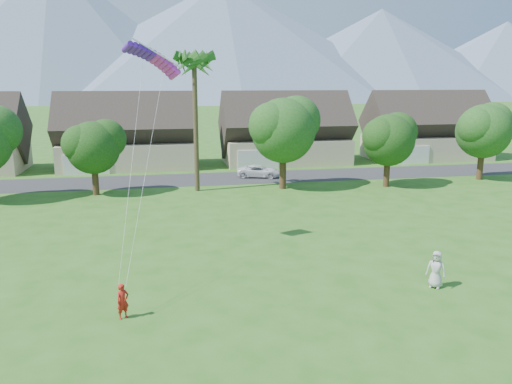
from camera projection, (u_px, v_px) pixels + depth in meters
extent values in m
plane|color=#2D6019|center=(305.00, 343.00, 19.21)|extent=(500.00, 500.00, 0.00)
cube|color=#2D2D30|center=(213.00, 179.00, 51.82)|extent=(90.00, 7.00, 0.01)
imported|color=red|center=(123.00, 301.00, 21.09)|extent=(0.67, 0.62, 1.54)
imported|color=#BABAB5|center=(436.00, 269.00, 24.24)|extent=(1.07, 1.04, 1.86)
imported|color=white|center=(259.00, 171.00, 52.58)|extent=(4.99, 3.38, 1.27)
cone|color=slate|center=(56.00, 31.00, 250.97)|extent=(190.00, 190.00, 70.00)
cone|color=slate|center=(224.00, 42.00, 267.39)|extent=(240.00, 240.00, 62.00)
cone|color=slate|center=(380.00, 55.00, 285.15)|extent=(200.00, 200.00, 50.00)
cone|color=slate|center=(504.00, 61.00, 300.34)|extent=(180.00, 180.00, 45.00)
cube|color=beige|center=(128.00, 155.00, 58.48)|extent=(15.00, 8.00, 3.00)
cube|color=#382D28|center=(127.00, 127.00, 57.77)|extent=(15.75, 8.15, 8.15)
cube|color=silver|center=(86.00, 165.00, 53.90)|extent=(4.80, 0.12, 2.20)
cube|color=beige|center=(285.00, 151.00, 61.96)|extent=(15.00, 8.00, 3.00)
cube|color=#382D28|center=(286.00, 124.00, 61.25)|extent=(15.75, 8.15, 8.15)
cube|color=silver|center=(258.00, 160.00, 57.38)|extent=(4.80, 0.12, 2.20)
cube|color=beige|center=(426.00, 147.00, 65.43)|extent=(15.00, 8.00, 3.00)
cube|color=#382D28|center=(428.00, 122.00, 64.73)|extent=(15.75, 8.15, 8.15)
cube|color=silver|center=(411.00, 155.00, 60.86)|extent=(4.80, 0.12, 2.20)
cylinder|color=#47301C|center=(96.00, 183.00, 44.29)|extent=(0.56, 0.56, 2.18)
sphere|color=#214916|center=(93.00, 148.00, 43.62)|extent=(4.62, 4.62, 4.62)
cylinder|color=#47301C|center=(283.00, 174.00, 46.86)|extent=(0.62, 0.62, 2.82)
sphere|color=#214916|center=(283.00, 131.00, 45.98)|extent=(5.98, 5.98, 5.98)
cylinder|color=#47301C|center=(387.00, 175.00, 47.78)|extent=(0.58, 0.58, 2.30)
sphere|color=#214916|center=(389.00, 140.00, 47.07)|extent=(4.90, 4.90, 4.90)
cylinder|color=#47301C|center=(480.00, 167.00, 51.21)|extent=(0.60, 0.60, 2.56)
sphere|color=#214916|center=(484.00, 131.00, 50.41)|extent=(5.44, 5.44, 5.44)
cylinder|color=#4C3D26|center=(196.00, 126.00, 44.88)|extent=(0.44, 0.44, 12.00)
sphere|color=#286021|center=(194.00, 53.00, 43.52)|extent=(3.00, 3.00, 3.00)
cube|color=#5517B0|center=(138.00, 57.00, 27.62)|extent=(1.80, 1.37, 0.50)
cube|color=#D628B9|center=(168.00, 57.00, 27.91)|extent=(1.80, 1.37, 0.50)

